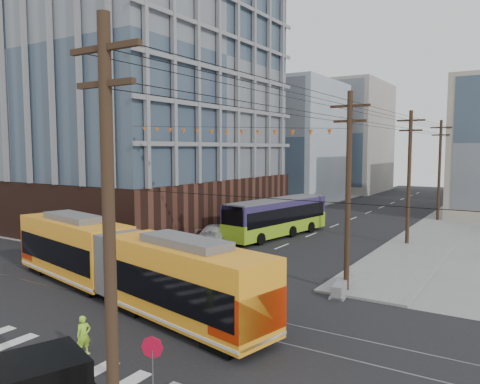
% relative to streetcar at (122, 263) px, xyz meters
% --- Properties ---
extents(ground, '(160.00, 160.00, 0.00)m').
position_rel_streetcar_xyz_m(ground, '(1.19, -3.63, -1.92)').
color(ground, slate).
extents(office_building, '(30.00, 25.00, 28.60)m').
position_rel_streetcar_xyz_m(office_building, '(-20.81, 19.37, 12.38)').
color(office_building, '#381E16').
rests_on(office_building, ground).
extents(bg_bldg_nw_near, '(18.00, 16.00, 18.00)m').
position_rel_streetcar_xyz_m(bg_bldg_nw_near, '(-15.81, 48.37, 7.08)').
color(bg_bldg_nw_near, '#8C99A5').
rests_on(bg_bldg_nw_near, ground).
extents(bg_bldg_nw_far, '(16.00, 18.00, 20.00)m').
position_rel_streetcar_xyz_m(bg_bldg_nw_far, '(-12.81, 68.37, 8.08)').
color(bg_bldg_nw_far, gray).
rests_on(bg_bldg_nw_far, ground).
extents(utility_pole_near, '(0.30, 0.30, 11.00)m').
position_rel_streetcar_xyz_m(utility_pole_near, '(9.69, -9.63, 3.58)').
color(utility_pole_near, black).
rests_on(utility_pole_near, ground).
extents(utility_pole_far, '(0.30, 0.30, 11.00)m').
position_rel_streetcar_xyz_m(utility_pole_far, '(9.69, 52.37, 3.58)').
color(utility_pole_far, black).
rests_on(utility_pole_far, ground).
extents(streetcar, '(20.08, 7.04, 3.84)m').
position_rel_streetcar_xyz_m(streetcar, '(0.00, 0.00, 0.00)').
color(streetcar, '#FE9E1E').
rests_on(streetcar, ground).
extents(city_bus, '(4.53, 12.58, 3.49)m').
position_rel_streetcar_xyz_m(city_bus, '(-1.18, 20.12, -0.18)').
color(city_bus, '#2D234F').
rests_on(city_bus, ground).
extents(parked_car_silver, '(3.13, 5.30, 1.65)m').
position_rel_streetcar_xyz_m(parked_car_silver, '(-3.93, 8.96, -1.10)').
color(parked_car_silver, silver).
rests_on(parked_car_silver, ground).
extents(parked_car_white, '(3.38, 5.51, 1.49)m').
position_rel_streetcar_xyz_m(parked_car_white, '(-4.50, 15.31, -1.17)').
color(parked_car_white, silver).
rests_on(parked_car_white, ground).
extents(parked_car_grey, '(4.21, 5.76, 1.45)m').
position_rel_streetcar_xyz_m(parked_car_grey, '(-4.73, 22.41, -1.19)').
color(parked_car_grey, slate).
rests_on(parked_car_grey, ground).
extents(pedestrian, '(0.54, 0.64, 1.51)m').
position_rel_streetcar_xyz_m(pedestrian, '(3.70, -5.59, -1.17)').
color(pedestrian, '#9FE42E').
rests_on(pedestrian, ground).
extents(stop_sign, '(0.89, 0.89, 2.26)m').
position_rel_streetcar_xyz_m(stop_sign, '(8.80, -7.27, -0.79)').
color(stop_sign, '#AB0925').
rests_on(stop_sign, ground).
extents(jersey_barrier, '(1.32, 3.64, 0.71)m').
position_rel_streetcar_xyz_m(jersey_barrier, '(9.49, 7.39, -1.57)').
color(jersey_barrier, gray).
rests_on(jersey_barrier, ground).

